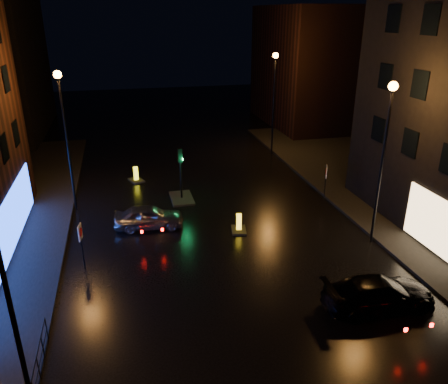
{
  "coord_description": "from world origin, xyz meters",
  "views": [
    {
      "loc": [
        -4.66,
        -12.15,
        11.33
      ],
      "look_at": [
        0.19,
        7.93,
        2.8
      ],
      "focal_mm": 35.0,
      "sensor_mm": 36.0,
      "label": 1
    }
  ],
  "objects_px": {
    "traffic_signal": "(181,192)",
    "bollard_far": "(136,178)",
    "dark_sedan": "(379,294)",
    "bollard_near": "(239,227)",
    "road_sign_left": "(81,236)",
    "silver_hatchback": "(149,217)",
    "road_sign_right": "(326,175)"
  },
  "relations": [
    {
      "from": "silver_hatchback",
      "to": "road_sign_right",
      "type": "height_order",
      "value": "road_sign_right"
    },
    {
      "from": "dark_sedan",
      "to": "road_sign_left",
      "type": "distance_m",
      "value": 13.41
    },
    {
      "from": "traffic_signal",
      "to": "bollard_far",
      "type": "height_order",
      "value": "traffic_signal"
    },
    {
      "from": "traffic_signal",
      "to": "bollard_near",
      "type": "height_order",
      "value": "traffic_signal"
    },
    {
      "from": "dark_sedan",
      "to": "bollard_far",
      "type": "xyz_separation_m",
      "value": [
        -8.92,
        17.22,
        -0.44
      ]
    },
    {
      "from": "traffic_signal",
      "to": "dark_sedan",
      "type": "distance_m",
      "value": 14.55
    },
    {
      "from": "silver_hatchback",
      "to": "dark_sedan",
      "type": "bearing_deg",
      "value": -132.97
    },
    {
      "from": "bollard_far",
      "to": "road_sign_left",
      "type": "height_order",
      "value": "road_sign_left"
    },
    {
      "from": "silver_hatchback",
      "to": "road_sign_left",
      "type": "relative_size",
      "value": 1.69
    },
    {
      "from": "traffic_signal",
      "to": "bollard_near",
      "type": "bearing_deg",
      "value": -64.83
    },
    {
      "from": "silver_hatchback",
      "to": "bollard_near",
      "type": "distance_m",
      "value": 5.11
    },
    {
      "from": "road_sign_left",
      "to": "road_sign_right",
      "type": "height_order",
      "value": "road_sign_right"
    },
    {
      "from": "dark_sedan",
      "to": "road_sign_right",
      "type": "height_order",
      "value": "road_sign_right"
    },
    {
      "from": "dark_sedan",
      "to": "bollard_near",
      "type": "distance_m",
      "value": 8.81
    },
    {
      "from": "traffic_signal",
      "to": "silver_hatchback",
      "type": "xyz_separation_m",
      "value": [
        -2.38,
        -3.58,
        0.15
      ]
    },
    {
      "from": "road_sign_right",
      "to": "traffic_signal",
      "type": "bearing_deg",
      "value": 9.17
    },
    {
      "from": "dark_sedan",
      "to": "traffic_signal",
      "type": "bearing_deg",
      "value": 27.37
    },
    {
      "from": "silver_hatchback",
      "to": "road_sign_right",
      "type": "xyz_separation_m",
      "value": [
        11.37,
        1.27,
        1.1
      ]
    },
    {
      "from": "road_sign_left",
      "to": "dark_sedan",
      "type": "bearing_deg",
      "value": -16.4
    },
    {
      "from": "silver_hatchback",
      "to": "road_sign_left",
      "type": "bearing_deg",
      "value": 141.85
    },
    {
      "from": "bollard_far",
      "to": "road_sign_right",
      "type": "bearing_deg",
      "value": -49.22
    },
    {
      "from": "traffic_signal",
      "to": "bollard_far",
      "type": "relative_size",
      "value": 2.39
    },
    {
      "from": "traffic_signal",
      "to": "bollard_near",
      "type": "xyz_separation_m",
      "value": [
        2.45,
        -5.2,
        -0.27
      ]
    },
    {
      "from": "dark_sedan",
      "to": "bollard_far",
      "type": "height_order",
      "value": "dark_sedan"
    },
    {
      "from": "bollard_near",
      "to": "traffic_signal",
      "type": "bearing_deg",
      "value": 126.02
    },
    {
      "from": "bollard_near",
      "to": "bollard_far",
      "type": "distance_m",
      "value": 10.6
    },
    {
      "from": "dark_sedan",
      "to": "road_sign_right",
      "type": "relative_size",
      "value": 1.99
    },
    {
      "from": "dark_sedan",
      "to": "bollard_near",
      "type": "relative_size",
      "value": 3.55
    },
    {
      "from": "bollard_near",
      "to": "road_sign_right",
      "type": "bearing_deg",
      "value": 34.72
    },
    {
      "from": "bollard_near",
      "to": "road_sign_left",
      "type": "relative_size",
      "value": 0.58
    },
    {
      "from": "bollard_far",
      "to": "road_sign_left",
      "type": "bearing_deg",
      "value": -125.77
    },
    {
      "from": "dark_sedan",
      "to": "bollard_far",
      "type": "bearing_deg",
      "value": 29.48
    }
  ]
}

